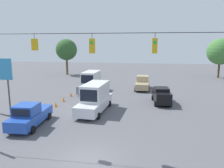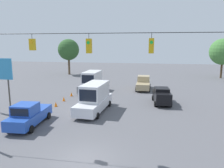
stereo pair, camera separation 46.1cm
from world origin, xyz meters
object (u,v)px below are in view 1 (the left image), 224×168
traffic_cone_fifth (71,94)px  overhead_signal_span (94,74)px  tree_horizon_left (220,52)px  tree_horizon_right (66,50)px  box_truck_white_withflow_mid (95,98)px  traffic_cone_nearest (31,121)px  pickup_truck_tan_oncoming_deep (142,83)px  sedan_black_oncoming_far (161,95)px  traffic_cone_third (56,104)px  pickup_truck_blue_parked_shoulder (30,115)px  traffic_cone_second (45,112)px  traffic_cone_fourth (63,99)px  box_truck_grey_withflow_far (91,82)px

traffic_cone_fifth → overhead_signal_span: bearing=115.6°
tree_horizon_left → tree_horizon_right: tree_horizon_left is taller
box_truck_white_withflow_mid → traffic_cone_nearest: box_truck_white_withflow_mid is taller
pickup_truck_tan_oncoming_deep → sedan_black_oncoming_far: (-2.50, 8.19, 0.04)m
traffic_cone_fifth → traffic_cone_third: bearing=90.4°
overhead_signal_span → tree_horizon_left: size_ratio=2.63×
traffic_cone_nearest → pickup_truck_blue_parked_shoulder: bearing=116.8°
tree_horizon_left → traffic_cone_second: bearing=49.0°
traffic_cone_nearest → traffic_cone_fifth: size_ratio=1.00×
sedan_black_oncoming_far → traffic_cone_second: bearing=28.0°
pickup_truck_blue_parked_shoulder → traffic_cone_second: pickup_truck_blue_parked_shoulder is taller
tree_horizon_left → traffic_cone_fifth: bearing=39.6°
traffic_cone_fourth → tree_horizon_right: tree_horizon_right is taller
overhead_signal_span → box_truck_white_withflow_mid: 9.37m
traffic_cone_fifth → tree_horizon_left: 33.67m
box_truck_white_withflow_mid → tree_horizon_left: (-20.69, -27.18, 4.08)m
tree_horizon_right → box_truck_grey_withflow_far: bearing=120.8°
pickup_truck_tan_oncoming_deep → sedan_black_oncoming_far: 8.56m
overhead_signal_span → traffic_cone_fourth: bearing=-59.4°
pickup_truck_tan_oncoming_deep → traffic_cone_fifth: size_ratio=9.44×
box_truck_grey_withflow_far → tree_horizon_left: bearing=-143.4°
box_truck_white_withflow_mid → traffic_cone_fourth: size_ratio=12.56×
box_truck_white_withflow_mid → traffic_cone_nearest: 6.96m
box_truck_white_withflow_mid → traffic_cone_second: (4.76, 2.12, -1.20)m
traffic_cone_fifth → box_truck_white_withflow_mid: bearing=129.5°
pickup_truck_tan_oncoming_deep → box_truck_white_withflow_mid: bearing=68.9°
overhead_signal_span → sedan_black_oncoming_far: overhead_signal_span is taller
sedan_black_oncoming_far → tree_horizon_left: (-13.38, -22.89, 4.55)m
tree_horizon_right → overhead_signal_span: bearing=113.3°
traffic_cone_fourth → tree_horizon_right: 25.60m
pickup_truck_tan_oncoming_deep → traffic_cone_second: pickup_truck_tan_oncoming_deep is taller
traffic_cone_second → tree_horizon_right: tree_horizon_right is taller
traffic_cone_third → traffic_cone_nearest: bearing=89.4°
tree_horizon_left → traffic_cone_nearest: bearing=51.2°
box_truck_grey_withflow_far → overhead_signal_span: bearing=105.2°
traffic_cone_nearest → tree_horizon_right: bearing=-75.3°
overhead_signal_span → traffic_cone_fifth: size_ratio=38.32×
traffic_cone_second → traffic_cone_third: 2.89m
pickup_truck_blue_parked_shoulder → traffic_cone_fourth: size_ratio=9.56×
overhead_signal_span → traffic_cone_nearest: (6.89, -3.60, -4.96)m
traffic_cone_second → traffic_cone_third: same height
traffic_cone_third → traffic_cone_fifth: same height
overhead_signal_span → pickup_truck_blue_parked_shoulder: overhead_signal_span is taller
box_truck_grey_withflow_far → traffic_cone_nearest: 14.55m
pickup_truck_blue_parked_shoulder → traffic_cone_third: size_ratio=9.56×
sedan_black_oncoming_far → box_truck_grey_withflow_far: bearing=-27.4°
traffic_cone_fourth → overhead_signal_span: bearing=120.6°
pickup_truck_blue_parked_shoulder → traffic_cone_second: size_ratio=9.56×
traffic_cone_nearest → traffic_cone_fifth: 10.72m
pickup_truck_blue_parked_shoulder → traffic_cone_fifth: 11.27m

